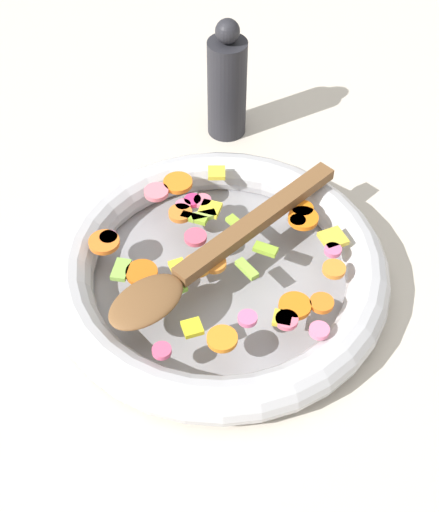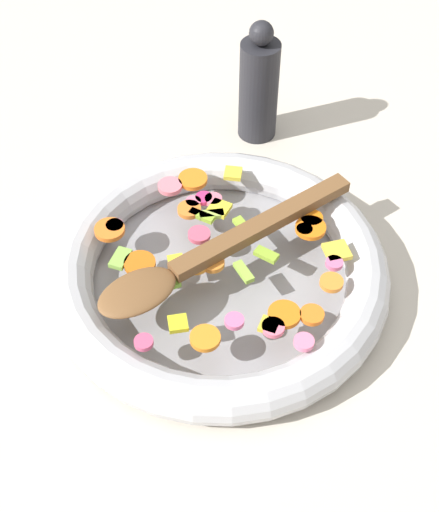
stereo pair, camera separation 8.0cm
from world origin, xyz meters
TOP-DOWN VIEW (x-y plane):
  - ground_plane at (0.00, 0.00)m, footprint 4.00×4.00m
  - skillet at (0.00, 0.00)m, footprint 0.39×0.39m
  - chopped_vegetables at (-0.00, -0.01)m, footprint 0.29×0.29m
  - wooden_spoon at (0.01, 0.02)m, footprint 0.17×0.32m
  - pepper_mill at (0.09, -0.27)m, footprint 0.05×0.05m

SIDE VIEW (x-z plane):
  - ground_plane at x=0.00m, z-range 0.00..0.00m
  - skillet at x=0.00m, z-range 0.00..0.05m
  - chopped_vegetables at x=0.00m, z-range 0.05..0.06m
  - wooden_spoon at x=0.01m, z-range 0.06..0.07m
  - pepper_mill at x=0.09m, z-range -0.01..0.17m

